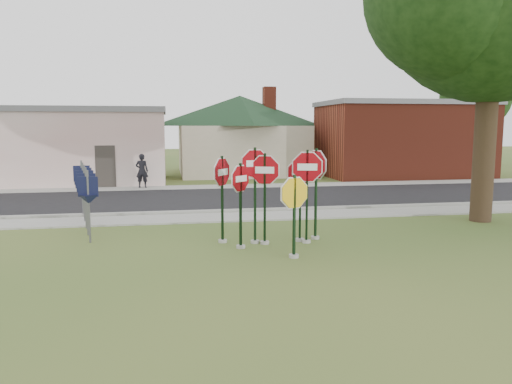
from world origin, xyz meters
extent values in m
plane|color=#36541F|center=(0.00, 0.00, 0.00)|extent=(120.00, 120.00, 0.00)
cube|color=gray|center=(0.00, 5.50, 0.03)|extent=(60.00, 1.60, 0.06)
cube|color=black|center=(0.00, 10.00, 0.02)|extent=(60.00, 7.00, 0.04)
cube|color=gray|center=(0.00, 14.30, 0.03)|extent=(60.00, 1.60, 0.06)
cube|color=gray|center=(0.00, 6.50, 0.07)|extent=(60.00, 0.20, 0.14)
cylinder|color=gray|center=(-0.31, 1.51, 0.04)|extent=(0.24, 0.24, 0.08)
cube|color=black|center=(-0.31, 1.51, 1.23)|extent=(0.07, 0.07, 2.46)
cylinder|color=white|center=(-0.31, 1.51, 2.02)|extent=(1.04, 0.43, 1.11)
cylinder|color=maroon|center=(-0.31, 1.51, 2.02)|extent=(0.96, 0.41, 1.03)
cube|color=white|center=(-0.31, 1.51, 2.02)|extent=(0.48, 0.20, 0.18)
cylinder|color=gray|center=(0.12, 0.00, 0.04)|extent=(0.24, 0.24, 0.08)
cube|color=black|center=(0.12, 0.00, 1.01)|extent=(0.07, 0.07, 2.02)
cylinder|color=white|center=(0.12, 0.00, 1.59)|extent=(1.02, 0.40, 1.09)
cylinder|color=yellow|center=(0.12, 0.00, 1.59)|extent=(0.95, 0.37, 1.01)
cylinder|color=gray|center=(-1.02, 1.16, 0.04)|extent=(0.24, 0.24, 0.08)
cube|color=black|center=(-1.02, 1.16, 1.12)|extent=(0.08, 0.08, 2.23)
cylinder|color=white|center=(-1.02, 1.16, 1.83)|extent=(0.72, 0.69, 0.98)
cylinder|color=maroon|center=(-1.02, 1.16, 1.83)|extent=(0.67, 0.65, 0.91)
cube|color=white|center=(-1.02, 1.16, 1.83)|extent=(0.33, 0.32, 0.16)
cylinder|color=gray|center=(0.84, 1.45, 0.04)|extent=(0.24, 0.24, 0.08)
cube|color=black|center=(0.84, 1.45, 1.27)|extent=(0.07, 0.06, 2.55)
cylinder|color=white|center=(0.84, 1.45, 2.09)|extent=(1.13, 0.29, 1.16)
cylinder|color=maroon|center=(0.84, 1.45, 2.09)|extent=(1.05, 0.28, 1.07)
cube|color=white|center=(0.84, 1.45, 2.09)|extent=(0.52, 0.14, 0.18)
cylinder|color=gray|center=(0.71, 1.67, 0.04)|extent=(0.24, 0.24, 0.08)
cube|color=black|center=(0.71, 1.67, 1.17)|extent=(0.07, 0.06, 2.34)
cylinder|color=white|center=(0.71, 1.67, 1.93)|extent=(1.00, 0.23, 1.02)
cylinder|color=maroon|center=(0.71, 1.67, 1.93)|extent=(0.93, 0.22, 0.95)
cube|color=white|center=(0.71, 1.67, 1.93)|extent=(0.46, 0.11, 0.16)
cylinder|color=gray|center=(-0.55, 1.65, 0.04)|extent=(0.24, 0.24, 0.08)
cube|color=black|center=(-0.55, 1.65, 1.31)|extent=(0.07, 0.06, 2.61)
cylinder|color=white|center=(-0.55, 1.65, 2.19)|extent=(1.07, 0.13, 1.07)
cylinder|color=maroon|center=(-0.55, 1.65, 2.19)|extent=(0.99, 0.13, 0.99)
cube|color=white|center=(-0.55, 1.65, 2.19)|extent=(0.49, 0.06, 0.17)
cylinder|color=gray|center=(1.22, 1.86, 0.04)|extent=(0.24, 0.24, 0.08)
cube|color=black|center=(1.22, 1.86, 1.28)|extent=(0.07, 0.07, 2.56)
cylinder|color=white|center=(1.22, 1.86, 2.11)|extent=(0.45, 1.05, 1.13)
cylinder|color=maroon|center=(1.22, 1.86, 2.11)|extent=(0.42, 0.98, 1.05)
cube|color=white|center=(1.22, 1.86, 2.11)|extent=(0.21, 0.49, 0.18)
cylinder|color=gray|center=(-1.42, 1.90, 0.04)|extent=(0.24, 0.24, 0.08)
cube|color=black|center=(-1.42, 1.90, 1.19)|extent=(0.08, 0.08, 2.38)
cylinder|color=white|center=(-1.42, 1.90, 1.94)|extent=(0.66, 0.89, 1.09)
cylinder|color=maroon|center=(-1.42, 1.90, 1.94)|extent=(0.62, 0.82, 1.01)
cube|color=white|center=(-1.42, 1.90, 1.94)|extent=(0.31, 0.41, 0.17)
cube|color=#59595E|center=(-5.00, 2.50, 1.00)|extent=(0.05, 0.05, 2.00)
cube|color=black|center=(-5.00, 2.50, 1.55)|extent=(0.55, 0.13, 0.55)
cone|color=black|center=(-5.00, 2.50, 1.20)|extent=(0.65, 0.65, 0.25)
cube|color=#59595E|center=(-5.20, 3.50, 1.00)|extent=(0.05, 0.05, 2.00)
cube|color=black|center=(-5.20, 3.50, 1.55)|extent=(0.55, 0.09, 0.55)
cone|color=black|center=(-5.20, 3.50, 1.20)|extent=(0.62, 0.62, 0.25)
cube|color=#59595E|center=(-5.40, 4.50, 1.00)|extent=(0.05, 0.05, 2.00)
cube|color=black|center=(-5.40, 4.50, 1.55)|extent=(0.55, 0.05, 0.55)
cone|color=black|center=(-5.40, 4.50, 1.20)|extent=(0.58, 0.58, 0.25)
cube|color=#59595E|center=(-5.60, 5.50, 1.00)|extent=(0.05, 0.05, 2.00)
cube|color=black|center=(-5.60, 5.50, 1.55)|extent=(0.55, 0.05, 0.55)
cone|color=black|center=(-5.60, 5.50, 1.20)|extent=(0.58, 0.58, 0.25)
cube|color=#59595E|center=(-5.80, 6.50, 1.00)|extent=(0.05, 0.05, 2.00)
cube|color=black|center=(-5.80, 6.50, 1.55)|extent=(0.55, 0.09, 0.55)
cone|color=black|center=(-5.80, 6.50, 1.20)|extent=(0.62, 0.62, 0.25)
cube|color=silver|center=(-9.00, 18.00, 2.00)|extent=(12.00, 6.00, 4.00)
cube|color=slate|center=(-9.00, 18.00, 4.05)|extent=(12.20, 6.20, 0.30)
cube|color=#332D28|center=(-6.00, 15.02, 1.10)|extent=(1.00, 0.10, 2.20)
cube|color=#B6A691|center=(2.00, 22.00, 1.60)|extent=(8.00, 8.00, 3.20)
pyramid|color=black|center=(2.00, 22.00, 5.20)|extent=(11.60, 11.60, 2.00)
cube|color=maroon|center=(4.00, 22.00, 5.00)|extent=(0.80, 0.80, 1.60)
cube|color=maroon|center=(12.00, 18.50, 2.25)|extent=(10.00, 6.00, 4.50)
cube|color=slate|center=(12.00, 18.50, 4.60)|extent=(10.20, 6.20, 0.30)
cube|color=white|center=(10.00, 15.55, 2.60)|extent=(2.00, 0.08, 0.90)
cylinder|color=black|center=(7.50, 3.50, 2.97)|extent=(0.70, 0.70, 5.93)
cylinder|color=black|center=(22.00, 26.00, 2.00)|extent=(0.50, 0.50, 4.00)
sphere|color=black|center=(22.00, 26.00, 5.60)|extent=(5.60, 5.60, 5.60)
imported|color=black|center=(-4.15, 14.43, 0.93)|extent=(0.69, 0.50, 1.73)
camera|label=1|loc=(-2.86, -11.48, 3.17)|focal=35.00mm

